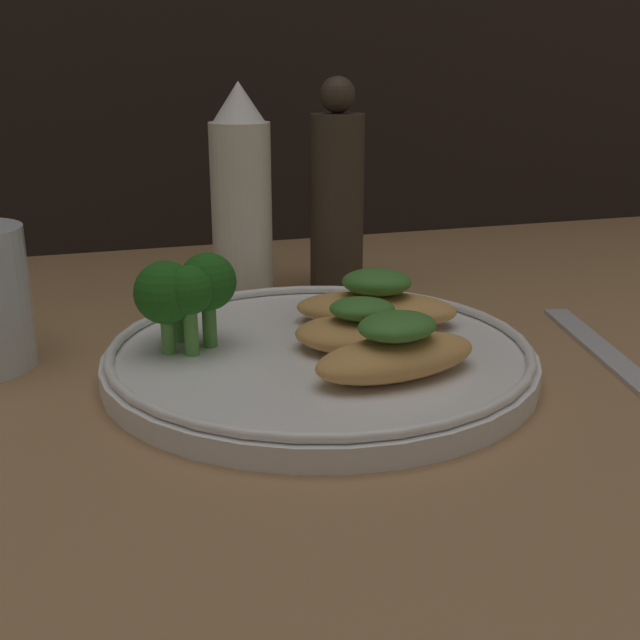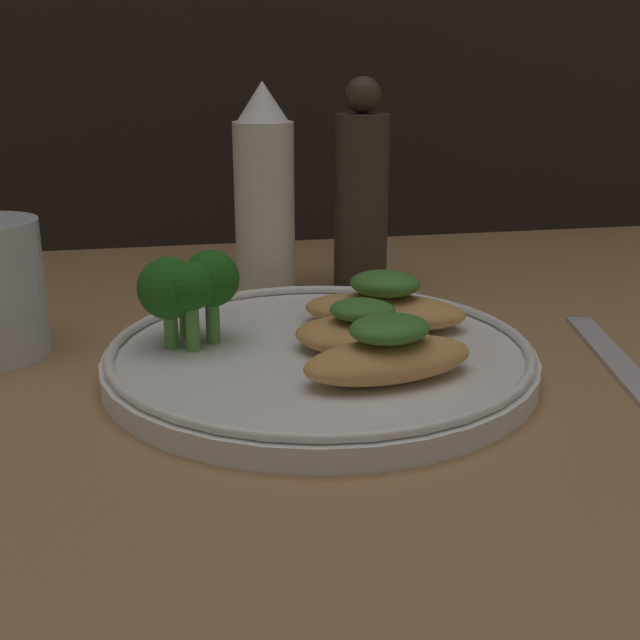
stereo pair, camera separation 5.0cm
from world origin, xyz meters
TOP-DOWN VIEW (x-y plane):
  - ground_plane at (0.00, 0.00)cm, footprint 180.00×180.00cm
  - plate at (0.00, 0.00)cm, footprint 27.20×27.20cm
  - grilled_meat_front at (2.93, -5.41)cm, footprint 11.11×6.73cm
  - grilled_meat_middle at (2.56, -0.62)cm, footprint 9.86×8.21cm
  - grilled_meat_back at (5.24, 3.83)cm, footprint 12.30×9.45cm
  - broccoli_bunch at (-7.98, 2.69)cm, footprint 6.45×5.89cm
  - sauce_bottle at (-1.01, 18.23)cm, footprint 4.91×4.91cm
  - pepper_grinder at (7.14, 18.23)cm, footprint 4.51×4.51cm
  - fork at (19.21, -2.57)cm, footprint 5.82×18.04cm

SIDE VIEW (x-z plane):
  - ground_plane at x=0.00cm, z-range -1.00..0.00cm
  - fork at x=19.21cm, z-range 0.00..0.60cm
  - plate at x=0.00cm, z-range -0.01..1.99cm
  - grilled_meat_middle at x=2.56cm, z-range 0.99..4.34cm
  - grilled_meat_back at x=5.24cm, z-range 0.92..4.81cm
  - grilled_meat_front at x=2.93cm, z-range 1.01..4.80cm
  - broccoli_bunch at x=-7.98cm, z-range 2.19..8.30cm
  - pepper_grinder at x=7.14cm, z-range -0.78..16.86cm
  - sauce_bottle at x=-1.01cm, z-range -0.37..16.94cm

